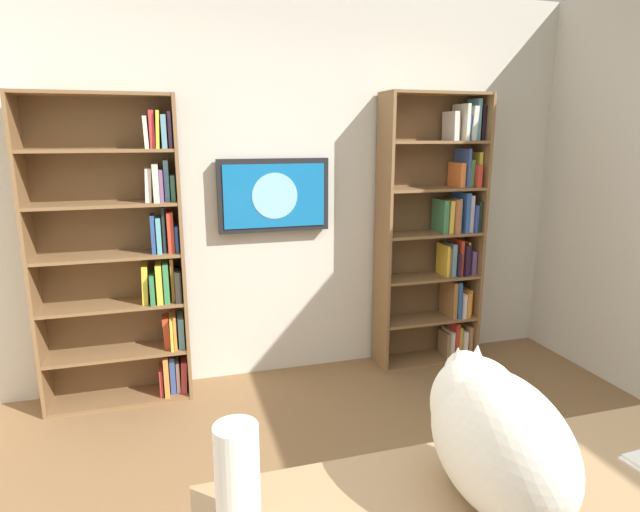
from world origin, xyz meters
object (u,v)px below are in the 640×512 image
bookshelf_left (440,234)px  cat (492,432)px  paper_towel_roll (237,478)px  bookshelf_right (127,257)px  wall_mounted_tv (274,195)px

bookshelf_left → cat: size_ratio=3.23×
paper_towel_roll → bookshelf_right: bearing=-80.6°
bookshelf_left → paper_towel_roll: size_ratio=7.21×
cat → bookshelf_right: bearing=-66.6°
bookshelf_left → wall_mounted_tv: (1.25, -0.09, 0.32)m
bookshelf_right → cat: bearing=113.4°
paper_towel_roll → bookshelf_left: bearing=-128.3°
bookshelf_left → bookshelf_right: (2.22, -0.01, -0.03)m
bookshelf_left → cat: (1.18, 2.40, -0.03)m
wall_mounted_tv → paper_towel_roll: bearing=76.3°
cat → bookshelf_left: bearing=-116.2°
bookshelf_left → paper_towel_roll: bearing=51.7°
cat → paper_towel_roll: size_ratio=2.23×
bookshelf_right → cat: bookshelf_right is taller
bookshelf_right → bookshelf_left: bearing=179.9°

